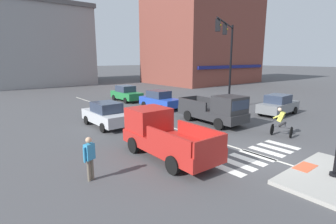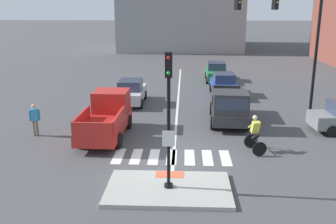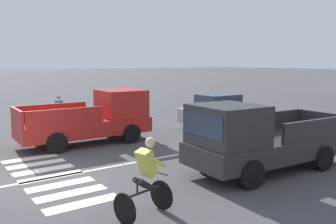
# 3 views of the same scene
# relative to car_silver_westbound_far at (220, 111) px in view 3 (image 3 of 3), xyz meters

# --- Properties ---
(ground_plane) EXTENTS (300.00, 300.00, 0.00)m
(ground_plane) POSITION_rel_car_silver_westbound_far_xyz_m (3.09, -9.65, -0.81)
(ground_plane) COLOR #474749
(crosswalk_stripe_a) EXTENTS (0.44, 1.80, 0.01)m
(crosswalk_stripe_a) POSITION_rel_car_silver_westbound_far_xyz_m (0.73, -9.34, -0.81)
(crosswalk_stripe_a) COLOR silver
(crosswalk_stripe_a) RESTS_ON ground
(crosswalk_stripe_b) EXTENTS (0.44, 1.80, 0.01)m
(crosswalk_stripe_b) POSITION_rel_car_silver_westbound_far_xyz_m (1.52, -9.34, -0.81)
(crosswalk_stripe_b) COLOR silver
(crosswalk_stripe_b) RESTS_ON ground
(crosswalk_stripe_c) EXTENTS (0.44, 1.80, 0.01)m
(crosswalk_stripe_c) POSITION_rel_car_silver_westbound_far_xyz_m (2.30, -9.34, -0.81)
(crosswalk_stripe_c) COLOR silver
(crosswalk_stripe_c) RESTS_ON ground
(crosswalk_stripe_d) EXTENTS (0.44, 1.80, 0.01)m
(crosswalk_stripe_d) POSITION_rel_car_silver_westbound_far_xyz_m (3.09, -9.34, -0.81)
(crosswalk_stripe_d) COLOR silver
(crosswalk_stripe_d) RESTS_ON ground
(crosswalk_stripe_e) EXTENTS (0.44, 1.80, 0.01)m
(crosswalk_stripe_e) POSITION_rel_car_silver_westbound_far_xyz_m (3.87, -9.34, -0.81)
(crosswalk_stripe_e) COLOR silver
(crosswalk_stripe_e) RESTS_ON ground
(crosswalk_stripe_f) EXTENTS (0.44, 1.80, 0.01)m
(crosswalk_stripe_f) POSITION_rel_car_silver_westbound_far_xyz_m (4.66, -9.34, -0.81)
(crosswalk_stripe_f) COLOR silver
(crosswalk_stripe_f) RESTS_ON ground
(crosswalk_stripe_g) EXTENTS (0.44, 1.80, 0.01)m
(crosswalk_stripe_g) POSITION_rel_car_silver_westbound_far_xyz_m (5.45, -9.34, -0.81)
(crosswalk_stripe_g) COLOR silver
(crosswalk_stripe_g) RESTS_ON ground
(lane_centre_line) EXTENTS (0.14, 28.00, 0.01)m
(lane_centre_line) POSITION_rel_car_silver_westbound_far_xyz_m (3.17, 0.35, -0.81)
(lane_centre_line) COLOR silver
(lane_centre_line) RESTS_ON ground
(car_silver_westbound_far) EXTENTS (1.85, 4.10, 1.64)m
(car_silver_westbound_far) POSITION_rel_car_silver_westbound_far_xyz_m (0.00, 0.00, 0.00)
(car_silver_westbound_far) COLOR silver
(car_silver_westbound_far) RESTS_ON ground
(pickup_truck_red_westbound_near) EXTENTS (2.14, 5.14, 2.08)m
(pickup_truck_red_westbound_near) POSITION_rel_car_silver_westbound_far_xyz_m (-0.31, -6.47, 0.17)
(pickup_truck_red_westbound_near) COLOR red
(pickup_truck_red_westbound_near) RESTS_ON ground
(pickup_truck_charcoal_eastbound_mid) EXTENTS (2.25, 5.19, 2.08)m
(pickup_truck_charcoal_eastbound_mid) POSITION_rel_car_silver_westbound_far_xyz_m (6.12, -4.28, 0.17)
(pickup_truck_charcoal_eastbound_mid) COLOR #2D2D30
(pickup_truck_charcoal_eastbound_mid) RESTS_ON ground
(cyclist) EXTENTS (0.87, 1.20, 1.68)m
(cyclist) POSITION_rel_car_silver_westbound_far_xyz_m (6.84, -8.48, 0.06)
(cyclist) COLOR black
(cyclist) RESTS_ON ground
(pedestrian_at_curb_left) EXTENTS (0.52, 0.33, 1.67)m
(pedestrian_at_curb_left) POSITION_rel_car_silver_westbound_far_xyz_m (-3.95, -6.78, 0.17)
(pedestrian_at_curb_left) COLOR #6B6051
(pedestrian_at_curb_left) RESTS_ON ground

